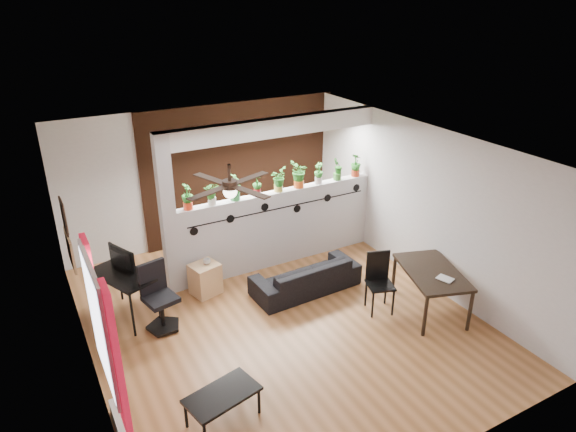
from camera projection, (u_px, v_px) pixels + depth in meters
The scene contains 29 objects.
room_shell at pixel (278, 239), 7.09m from camera, with size 6.30×7.10×2.90m.
partition_wall at pixel (279, 227), 8.90m from camera, with size 3.60×0.18×1.35m, color #BCBCC1.
ceiling_header at pixel (278, 127), 8.18m from camera, with size 3.60×0.18×0.30m, color silver.
pier_column at pixel (168, 216), 7.80m from camera, with size 0.22×0.20×2.60m, color #BCBCC1.
brick_panel at pixel (243, 169), 9.82m from camera, with size 3.90×0.05×2.60m, color #984E2C.
vine_decal at pixel (281, 208), 8.66m from camera, with size 3.31×0.01×0.30m.
window_assembly at pixel (101, 326), 4.92m from camera, with size 0.09×1.30×1.55m.
corkboard at pixel (70, 250), 6.69m from camera, with size 0.03×0.60×0.45m, color #9F764D.
framed_art at pixel (64, 216), 6.45m from camera, with size 0.03×0.34×0.44m.
ceiling_fan at pixel (230, 187), 6.09m from camera, with size 1.19×1.19×0.43m.
potted_plant_0 at pixel (187, 196), 7.84m from camera, with size 0.23×0.25×0.41m.
potted_plant_1 at pixel (212, 193), 8.02m from camera, with size 0.21×0.19×0.37m.
potted_plant_2 at pixel (235, 186), 8.18m from camera, with size 0.22×0.25×0.44m.
potted_plant_3 at pixel (257, 185), 8.37m from camera, with size 0.21×0.19×0.36m.
potted_plant_4 at pixel (278, 179), 8.54m from camera, with size 0.26×0.27×0.42m.
potted_plant_5 at pixel (299, 174), 8.70m from camera, with size 0.30×0.31×0.46m.
potted_plant_6 at pixel (319, 173), 8.89m from camera, with size 0.18×0.21×0.37m.
potted_plant_7 at pixel (338, 168), 9.06m from camera, with size 0.22×0.19×0.40m.
potted_plant_8 at pixel (356, 164), 9.23m from camera, with size 0.25×0.27×0.42m.
sofa at pixel (306, 276), 8.23m from camera, with size 1.67×0.66×0.49m, color black.
cube_shelf at pixel (205, 279), 8.13m from camera, with size 0.42×0.37×0.52m, color tan.
cup at pixel (207, 261), 8.03m from camera, with size 0.11×0.11×0.09m, color gray.
computer_desk at pixel (123, 278), 7.37m from camera, with size 0.88×1.14×0.73m.
monitor at pixel (119, 264), 7.43m from camera, with size 0.05×0.32×0.18m, color black.
office_chair at pixel (159, 301), 7.24m from camera, with size 0.52×0.52×0.99m.
dining_table at pixel (432, 275), 7.56m from camera, with size 1.11×1.42×0.68m.
book at pixel (442, 281), 7.24m from camera, with size 0.16×0.22×0.02m, color gray.
folding_chair at pixel (379, 276), 7.64m from camera, with size 0.47×0.47×0.93m.
coffee_table at pixel (222, 396), 5.68m from camera, with size 0.89×0.62×0.38m.
Camera 1 is at (-2.95, -5.62, 4.48)m, focal length 32.00 mm.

